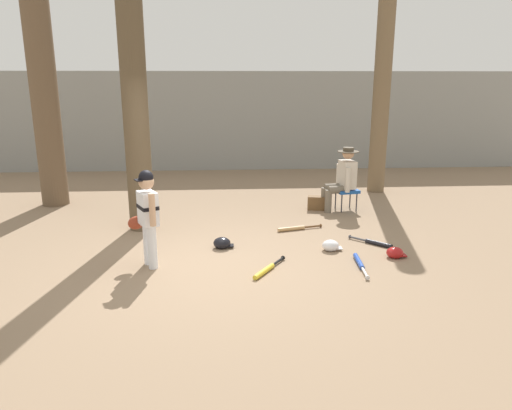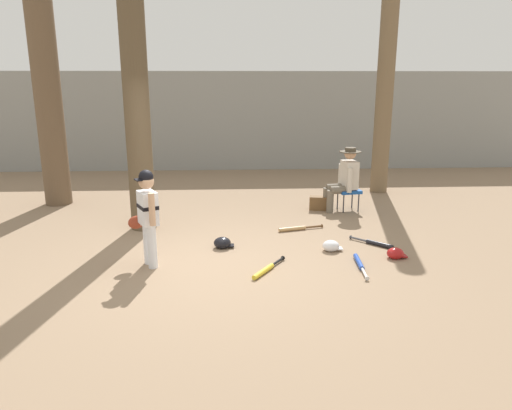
{
  "view_description": "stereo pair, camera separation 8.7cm",
  "coord_description": "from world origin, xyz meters",
  "px_view_note": "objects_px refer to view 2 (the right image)",
  "views": [
    {
      "loc": [
        0.16,
        -5.98,
        2.42
      ],
      "look_at": [
        0.57,
        0.34,
        0.75
      ],
      "focal_mm": 33.5,
      "sensor_mm": 36.0,
      "label": 1
    },
    {
      "loc": [
        0.25,
        -5.99,
        2.42
      ],
      "look_at": [
        0.57,
        0.34,
        0.75
      ],
      "focal_mm": 33.5,
      "sensor_mm": 36.0,
      "label": 2
    }
  ],
  "objects_px": {
    "tree_behind_spectator": "(385,90)",
    "folding_stool": "(348,192)",
    "batting_helmet_red": "(396,253)",
    "handbag_beside_stool": "(319,203)",
    "batting_helmet_white": "(331,246)",
    "bat_yellow_trainer": "(266,270)",
    "bat_black_composite": "(376,243)",
    "bat_blue_youth": "(360,264)",
    "tree_far_left": "(48,99)",
    "bat_wood_tan": "(296,229)",
    "tree_near_player": "(133,48)",
    "young_ballplayer": "(147,212)",
    "seated_spectator": "(344,177)",
    "batting_helmet_black": "(222,243)"
  },
  "relations": [
    {
      "from": "bat_yellow_trainer",
      "to": "batting_helmet_white",
      "type": "distance_m",
      "value": 1.26
    },
    {
      "from": "bat_blue_youth",
      "to": "batting_helmet_white",
      "type": "xyz_separation_m",
      "value": [
        -0.26,
        0.6,
        0.04
      ]
    },
    {
      "from": "tree_near_player",
      "to": "folding_stool",
      "type": "distance_m",
      "value": 4.57
    },
    {
      "from": "bat_black_composite",
      "to": "batting_helmet_black",
      "type": "xyz_separation_m",
      "value": [
        -2.31,
        0.02,
        0.04
      ]
    },
    {
      "from": "bat_black_composite",
      "to": "bat_blue_youth",
      "type": "relative_size",
      "value": 0.69
    },
    {
      "from": "bat_blue_youth",
      "to": "batting_helmet_black",
      "type": "relative_size",
      "value": 2.66
    },
    {
      "from": "young_ballplayer",
      "to": "seated_spectator",
      "type": "distance_m",
      "value": 4.15
    },
    {
      "from": "batting_helmet_red",
      "to": "bat_wood_tan",
      "type": "bearing_deg",
      "value": 132.7
    },
    {
      "from": "tree_far_left",
      "to": "bat_black_composite",
      "type": "relative_size",
      "value": 8.59
    },
    {
      "from": "seated_spectator",
      "to": "young_ballplayer",
      "type": "bearing_deg",
      "value": -140.86
    },
    {
      "from": "batting_helmet_white",
      "to": "tree_far_left",
      "type": "bearing_deg",
      "value": 148.61
    },
    {
      "from": "bat_black_composite",
      "to": "batting_helmet_white",
      "type": "xyz_separation_m",
      "value": [
        -0.72,
        -0.19,
        0.04
      ]
    },
    {
      "from": "tree_near_player",
      "to": "batting_helmet_white",
      "type": "xyz_separation_m",
      "value": [
        2.92,
        -1.26,
        -2.82
      ]
    },
    {
      "from": "bat_black_composite",
      "to": "seated_spectator",
      "type": "bearing_deg",
      "value": 91.48
    },
    {
      "from": "seated_spectator",
      "to": "bat_black_composite",
      "type": "bearing_deg",
      "value": -88.52
    },
    {
      "from": "handbag_beside_stool",
      "to": "batting_helmet_white",
      "type": "distance_m",
      "value": 2.27
    },
    {
      "from": "handbag_beside_stool",
      "to": "bat_wood_tan",
      "type": "bearing_deg",
      "value": -115.4
    },
    {
      "from": "tree_near_player",
      "to": "young_ballplayer",
      "type": "xyz_separation_m",
      "value": [
        0.37,
        -1.69,
        -2.15
      ]
    },
    {
      "from": "bat_black_composite",
      "to": "tree_far_left",
      "type": "bearing_deg",
      "value": 153.5
    },
    {
      "from": "seated_spectator",
      "to": "tree_behind_spectator",
      "type": "bearing_deg",
      "value": 53.18
    },
    {
      "from": "seated_spectator",
      "to": "bat_yellow_trainer",
      "type": "height_order",
      "value": "seated_spectator"
    },
    {
      "from": "tree_far_left",
      "to": "batting_helmet_black",
      "type": "distance_m",
      "value": 4.78
    },
    {
      "from": "tree_behind_spectator",
      "to": "batting_helmet_white",
      "type": "bearing_deg",
      "value": -116.1
    },
    {
      "from": "tree_near_player",
      "to": "young_ballplayer",
      "type": "distance_m",
      "value": 2.76
    },
    {
      "from": "handbag_beside_stool",
      "to": "bat_blue_youth",
      "type": "height_order",
      "value": "handbag_beside_stool"
    },
    {
      "from": "tree_near_player",
      "to": "folding_stool",
      "type": "xyz_separation_m",
      "value": [
        3.69,
        0.95,
        -2.53
      ]
    },
    {
      "from": "tree_far_left",
      "to": "bat_wood_tan",
      "type": "xyz_separation_m",
      "value": [
        4.53,
        -2.02,
        -2.03
      ]
    },
    {
      "from": "folding_stool",
      "to": "bat_wood_tan",
      "type": "height_order",
      "value": "folding_stool"
    },
    {
      "from": "bat_wood_tan",
      "to": "batting_helmet_white",
      "type": "relative_size",
      "value": 2.65
    },
    {
      "from": "folding_stool",
      "to": "bat_yellow_trainer",
      "type": "relative_size",
      "value": 0.65
    },
    {
      "from": "seated_spectator",
      "to": "batting_helmet_red",
      "type": "distance_m",
      "value": 2.6
    },
    {
      "from": "folding_stool",
      "to": "tree_near_player",
      "type": "bearing_deg",
      "value": -165.63
    },
    {
      "from": "young_ballplayer",
      "to": "batting_helmet_white",
      "type": "relative_size",
      "value": 4.48
    },
    {
      "from": "bat_wood_tan",
      "to": "handbag_beside_stool",
      "type": "bearing_deg",
      "value": 64.6
    },
    {
      "from": "tree_behind_spectator",
      "to": "young_ballplayer",
      "type": "height_order",
      "value": "tree_behind_spectator"
    },
    {
      "from": "tree_near_player",
      "to": "seated_spectator",
      "type": "height_order",
      "value": "tree_near_player"
    },
    {
      "from": "bat_wood_tan",
      "to": "bat_yellow_trainer",
      "type": "distance_m",
      "value": 1.85
    },
    {
      "from": "bat_yellow_trainer",
      "to": "batting_helmet_black",
      "type": "distance_m",
      "value": 1.12
    },
    {
      "from": "seated_spectator",
      "to": "bat_blue_youth",
      "type": "distance_m",
      "value": 2.88
    },
    {
      "from": "bat_blue_youth",
      "to": "bat_yellow_trainer",
      "type": "bearing_deg",
      "value": -173.19
    },
    {
      "from": "bat_black_composite",
      "to": "batting_helmet_black",
      "type": "bearing_deg",
      "value": 179.54
    },
    {
      "from": "seated_spectator",
      "to": "batting_helmet_red",
      "type": "bearing_deg",
      "value": -86.27
    },
    {
      "from": "folding_stool",
      "to": "batting_helmet_red",
      "type": "relative_size",
      "value": 1.64
    },
    {
      "from": "tree_behind_spectator",
      "to": "handbag_beside_stool",
      "type": "relative_size",
      "value": 14.69
    },
    {
      "from": "tree_behind_spectator",
      "to": "folding_stool",
      "type": "relative_size",
      "value": 10.88
    },
    {
      "from": "folding_stool",
      "to": "batting_helmet_black",
      "type": "xyz_separation_m",
      "value": [
        -2.35,
        -2.0,
        -0.29
      ]
    },
    {
      "from": "tree_far_left",
      "to": "batting_helmet_red",
      "type": "xyz_separation_m",
      "value": [
        5.76,
        -3.35,
        -1.99
      ]
    },
    {
      "from": "tree_behind_spectator",
      "to": "bat_wood_tan",
      "type": "xyz_separation_m",
      "value": [
        -2.21,
        -2.74,
        -2.18
      ]
    },
    {
      "from": "bat_blue_youth",
      "to": "batting_helmet_white",
      "type": "height_order",
      "value": "batting_helmet_white"
    },
    {
      "from": "tree_behind_spectator",
      "to": "tree_far_left",
      "type": "height_order",
      "value": "tree_behind_spectator"
    }
  ]
}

